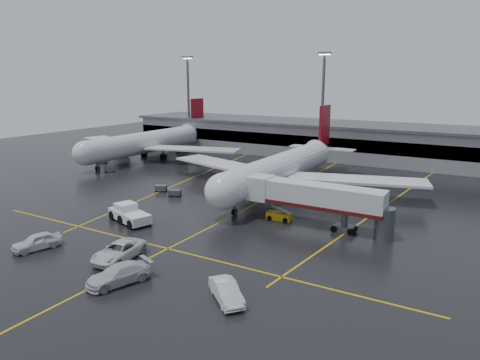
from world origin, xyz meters
The scene contains 22 objects.
ground centered at (0.00, 0.00, 0.00)m, with size 220.00×220.00×0.00m, color black.
apron_line_centre centered at (0.00, 0.00, 0.01)m, with size 0.25×90.00×0.02m, color gold.
apron_line_stop centered at (0.00, -22.00, 0.01)m, with size 60.00×0.25×0.02m, color gold.
apron_line_left centered at (-20.00, 10.00, 0.01)m, with size 0.25×70.00×0.02m, color gold.
apron_line_right centered at (18.00, 10.00, 0.01)m, with size 0.25×70.00×0.02m, color gold.
terminal centered at (0.00, 47.93, 4.32)m, with size 122.00×19.00×8.60m.
light_mast_left centered at (-45.00, 42.00, 14.47)m, with size 3.00×1.20×25.45m.
light_mast_mid centered at (-5.00, 42.00, 14.47)m, with size 3.00×1.20×25.45m.
main_airliner centered at (0.00, 9.70, 4.21)m, with size 48.80×45.60×14.10m.
second_airliner centered at (-42.00, 21.70, 4.21)m, with size 48.80×45.60×14.10m.
jet_bridge centered at (11.87, -6.00, 3.93)m, with size 19.90×3.40×6.05m.
pushback_tractor centered at (-11.03, -17.01, 1.03)m, with size 7.79×5.01×2.59m.
belt_loader centered at (6.55, -5.67, 0.55)m, with size 3.62×1.93×2.21m.
service_van_a centered at (-2.65, -27.08, 0.96)m, with size 3.17×6.88×1.91m, color silver.
service_van_b centered at (1.60, -31.22, 0.93)m, with size 2.61×6.41×1.86m, color silver.
service_van_c centered at (12.37, -28.79, 0.88)m, with size 1.87×5.35×1.76m, color white.
service_van_d centered at (-13.05, -29.78, 0.94)m, with size 2.22×5.51×1.88m, color silver.
baggage_cart_a centered at (-14.10, -3.19, 0.63)m, with size 2.36×2.00×1.12m.
baggage_cart_b centered at (-18.26, -1.89, 0.63)m, with size 2.38×2.09×1.12m.
baggage_cart_c centered at (-13.04, 6.82, 0.63)m, with size 2.37×2.05×1.12m.
baggage_cart_d centered at (-47.54, 11.35, 0.63)m, with size 2.30×1.85×1.12m.
baggage_cart_e centered at (-38.67, 5.31, 0.63)m, with size 2.37×2.26×1.12m.
Camera 1 is at (31.44, -58.74, 19.39)m, focal length 32.53 mm.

